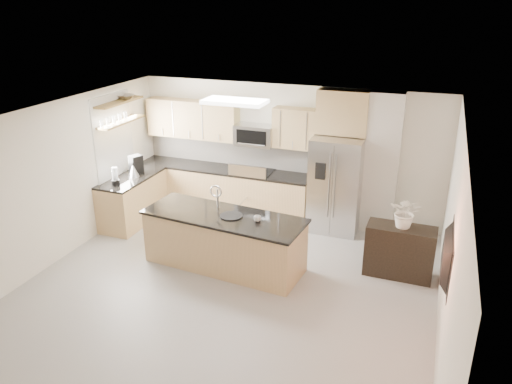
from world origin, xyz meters
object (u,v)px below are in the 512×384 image
at_px(microwave, 255,135).
at_px(blender, 115,177).
at_px(cup, 257,219).
at_px(refrigerator, 336,185).
at_px(flower_vase, 407,205).
at_px(television, 442,256).
at_px(island, 224,240).
at_px(range, 253,193).
at_px(coffee_maker, 136,165).
at_px(bowl, 126,96).
at_px(credenza, 399,251).
at_px(platter, 231,216).
at_px(kettle, 133,171).

distance_m(microwave, blender, 2.72).
bearing_deg(cup, refrigerator, 68.49).
bearing_deg(refrigerator, flower_vase, -44.57).
distance_m(cup, television, 2.88).
bearing_deg(island, blender, 173.40).
xyz_separation_m(range, television, (3.51, -3.12, 0.88)).
xyz_separation_m(island, coffee_maker, (-2.38, 1.21, 0.64)).
height_order(blender, flower_vase, flower_vase).
relative_size(island, bowl, 6.91).
relative_size(coffee_maker, bowl, 0.91).
relative_size(refrigerator, flower_vase, 2.37).
height_order(microwave, bowl, bowl).
distance_m(island, bowl, 3.45).
height_order(credenza, flower_vase, flower_vase).
distance_m(island, coffee_maker, 2.74).
bearing_deg(cup, flower_vase, 18.49).
bearing_deg(platter, microwave, 100.82).
bearing_deg(kettle, microwave, 29.84).
relative_size(credenza, blender, 3.08).
bearing_deg(television, cup, 68.33).
distance_m(credenza, bowl, 5.61).
bearing_deg(coffee_maker, range, 21.69).
height_order(range, kettle, kettle).
xyz_separation_m(microwave, television, (3.51, -3.24, -0.28)).
bearing_deg(credenza, island, -165.01).
xyz_separation_m(platter, television, (3.10, -1.08, 0.44)).
xyz_separation_m(microwave, bowl, (-2.25, -0.85, 0.76)).
bearing_deg(blender, refrigerator, 21.80).
bearing_deg(credenza, blender, -177.17).
bearing_deg(range, cup, -67.36).
bearing_deg(bowl, television, -22.56).
xyz_separation_m(kettle, television, (5.54, -2.08, 0.31)).
height_order(coffee_maker, flower_vase, flower_vase).
bearing_deg(cup, microwave, 111.48).
height_order(credenza, kettle, kettle).
relative_size(microwave, bowl, 1.96).
relative_size(microwave, cup, 6.76).
relative_size(kettle, coffee_maker, 0.78).
bearing_deg(platter, range, 101.46).
height_order(cup, coffee_maker, coffee_maker).
xyz_separation_m(island, blender, (-2.36, 0.50, 0.61)).
bearing_deg(refrigerator, microwave, 174.14).
height_order(microwave, island, microwave).
height_order(refrigerator, flower_vase, refrigerator).
bearing_deg(island, coffee_maker, 158.45).
bearing_deg(bowl, coffee_maker, -34.16).
distance_m(credenza, flower_vase, 0.79).
relative_size(refrigerator, blender, 5.26).
relative_size(kettle, bowl, 0.71).
xyz_separation_m(microwave, platter, (0.41, -2.17, -0.72)).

